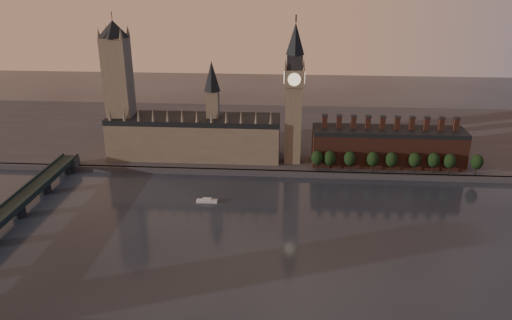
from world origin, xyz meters
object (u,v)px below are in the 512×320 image
(victoria_tower, at_px, (119,85))
(river_boat, at_px, (207,201))
(big_ben, at_px, (294,93))
(westminster_bridge, at_px, (0,221))

(victoria_tower, distance_m, river_boat, 118.69)
(big_ben, distance_m, westminster_bridge, 205.83)
(big_ben, height_order, westminster_bridge, big_ben)
(victoria_tower, bearing_deg, westminster_bridge, -106.56)
(river_boat, bearing_deg, victoria_tower, 135.52)
(big_ben, height_order, river_boat, big_ben)
(westminster_bridge, bearing_deg, big_ben, 34.33)
(river_boat, bearing_deg, big_ben, 49.04)
(victoria_tower, height_order, river_boat, victoria_tower)
(victoria_tower, bearing_deg, big_ben, -2.20)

